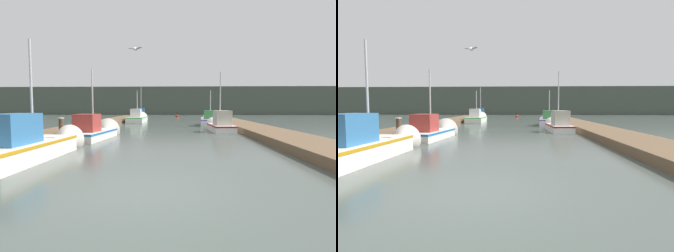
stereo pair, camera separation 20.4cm
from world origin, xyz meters
The scene contains 14 objects.
ground_plane centered at (0.00, 0.00, 0.00)m, with size 200.00×200.00×0.00m.
dock_left centered at (-6.40, 16.00, 0.19)m, with size 2.63×40.00×0.37m.
dock_right centered at (6.40, 16.00, 0.19)m, with size 2.63×40.00×0.37m.
distant_shore_ridge centered at (0.00, 57.46, 2.95)m, with size 120.00×16.00×5.89m.
fishing_boat_0 centered at (-4.25, 3.63, 0.49)m, with size 1.65×5.46×4.46m.
fishing_boat_1 centered at (-3.98, 9.45, 0.38)m, with size 2.11×4.66×4.47m.
fishing_boat_2 centered at (3.87, 14.13, 0.47)m, with size 1.65×4.69×4.76m.
fishing_boat_3 centered at (3.87, 19.80, 0.47)m, with size 2.17×4.90×3.82m.
fishing_boat_4 centered at (-3.83, 24.39, 0.44)m, with size 1.89×4.89×4.09m.
fishing_boat_5 centered at (-4.20, 29.85, 0.45)m, with size 2.04×6.19×4.73m.
mooring_piling_0 centered at (-5.04, 7.43, 0.63)m, with size 0.29×0.29×1.25m.
mooring_piling_1 centered at (-5.34, 35.36, 0.64)m, with size 0.23×0.23×1.26m.
channel_buoy centered at (0.63, 38.01, 0.15)m, with size 0.51×0.51×1.01m.
seagull_lead centered at (-0.81, 4.58, 3.98)m, with size 0.55×0.33×0.12m.
Camera 2 is at (1.02, -5.39, 1.84)m, focal length 28.00 mm.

